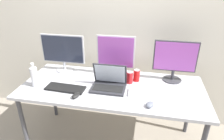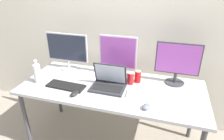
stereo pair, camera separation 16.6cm
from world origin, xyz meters
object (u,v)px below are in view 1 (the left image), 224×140
(keyboard_aux, at_px, (152,94))
(monitor_center, at_px, (116,55))
(keyboard_main, at_px, (65,88))
(monitor_right, at_px, (175,60))
(laptop_silver, at_px, (109,83))
(soda_can_by_laptop, at_px, (130,77))
(water_bottle, at_px, (34,76))
(soda_can_near_keyboard, at_px, (137,75))
(monitor_left, at_px, (63,51))
(mouse_by_keyboard, at_px, (150,105))
(mouse_by_laptop, at_px, (76,95))
(work_desk, at_px, (112,91))

(keyboard_aux, bearing_deg, monitor_center, 137.03)
(monitor_center, relative_size, keyboard_main, 1.16)
(keyboard_main, relative_size, keyboard_aux, 0.90)
(monitor_right, bearing_deg, monitor_center, 179.22)
(monitor_center, height_order, keyboard_aux, monitor_center)
(laptop_silver, xyz_separation_m, soda_can_by_laptop, (0.19, 0.14, 0.01))
(water_bottle, distance_m, soda_can_near_keyboard, 1.04)
(water_bottle, bearing_deg, monitor_left, 69.54)
(soda_can_near_keyboard, bearing_deg, monitor_left, 173.69)
(laptop_silver, relative_size, keyboard_aux, 0.77)
(soda_can_near_keyboard, bearing_deg, laptop_silver, -142.22)
(monitor_left, distance_m, mouse_by_keyboard, 1.15)
(keyboard_main, height_order, keyboard_aux, same)
(monitor_right, xyz_separation_m, soda_can_by_laptop, (-0.44, -0.14, -0.18))
(laptop_silver, relative_size, mouse_by_laptop, 3.15)
(monitor_left, bearing_deg, keyboard_main, -66.46)
(mouse_by_keyboard, bearing_deg, water_bottle, -166.78)
(keyboard_main, distance_m, keyboard_aux, 0.84)
(work_desk, relative_size, mouse_by_laptop, 17.40)
(monitor_center, bearing_deg, soda_can_near_keyboard, -21.21)
(mouse_by_keyboard, xyz_separation_m, soda_can_near_keyboard, (-0.15, 0.44, 0.04))
(keyboard_aux, distance_m, soda_can_by_laptop, 0.30)
(soda_can_by_laptop, bearing_deg, laptop_silver, -143.89)
(monitor_right, relative_size, soda_can_near_keyboard, 3.44)
(monitor_left, height_order, soda_can_near_keyboard, monitor_left)
(monitor_left, relative_size, laptop_silver, 1.50)
(mouse_by_keyboard, height_order, mouse_by_laptop, mouse_by_keyboard)
(keyboard_main, height_order, mouse_by_keyboard, mouse_by_keyboard)
(monitor_center, xyz_separation_m, keyboard_main, (-0.43, -0.40, -0.23))
(mouse_by_keyboard, relative_size, soda_can_near_keyboard, 0.74)
(laptop_silver, bearing_deg, monitor_right, 24.23)
(keyboard_main, bearing_deg, mouse_by_keyboard, -6.03)
(keyboard_main, bearing_deg, water_bottle, -178.48)
(water_bottle, height_order, soda_can_by_laptop, water_bottle)
(soda_can_by_laptop, bearing_deg, monitor_center, 138.76)
(work_desk, relative_size, laptop_silver, 5.52)
(soda_can_by_laptop, bearing_deg, work_desk, -148.36)
(mouse_by_keyboard, height_order, water_bottle, water_bottle)
(laptop_silver, height_order, water_bottle, water_bottle)
(work_desk, xyz_separation_m, monitor_right, (0.60, 0.25, 0.29))
(work_desk, xyz_separation_m, water_bottle, (-0.76, -0.14, 0.17))
(monitor_left, distance_m, soda_can_by_laptop, 0.81)
(monitor_right, relative_size, laptop_silver, 1.31)
(work_desk, height_order, monitor_left, monitor_left)
(mouse_by_laptop, height_order, soda_can_by_laptop, soda_can_by_laptop)
(keyboard_aux, relative_size, soda_can_near_keyboard, 3.43)
(work_desk, bearing_deg, water_bottle, -169.65)
(water_bottle, bearing_deg, laptop_silver, 7.97)
(monitor_right, height_order, mouse_by_laptop, monitor_right)
(monitor_center, distance_m, mouse_by_laptop, 0.63)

